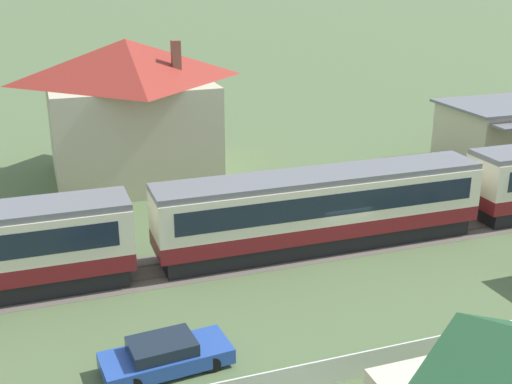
{
  "coord_description": "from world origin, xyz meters",
  "views": [
    {
      "loc": [
        -14.02,
        -27.26,
        13.93
      ],
      "look_at": [
        -3.05,
        4.19,
        2.03
      ],
      "focal_mm": 45.0,
      "sensor_mm": 36.0,
      "label": 1
    }
  ],
  "objects": [
    {
      "name": "ground_plane",
      "position": [
        0.0,
        0.0,
        0.0
      ],
      "size": [
        600.0,
        600.0,
        0.0
      ],
      "primitive_type": "plane",
      "color": "#566B42"
    },
    {
      "name": "passenger_train",
      "position": [
        -9.71,
        0.45,
        2.24
      ],
      "size": [
        72.33,
        2.89,
        4.04
      ],
      "color": "maroon",
      "rests_on": "ground_plane"
    },
    {
      "name": "station_building",
      "position": [
        18.51,
        10.17,
        2.19
      ],
      "size": [
        8.91,
        7.94,
        4.32
      ],
      "color": "beige",
      "rests_on": "ground_plane"
    },
    {
      "name": "station_house_red_roof",
      "position": [
        -8.13,
        15.28,
        4.83
      ],
      "size": [
        11.09,
        10.78,
        9.36
      ],
      "color": "beige",
      "rests_on": "ground_plane"
    },
    {
      "name": "parked_car_blue",
      "position": [
        -10.59,
        -7.48,
        0.58
      ],
      "size": [
        4.81,
        2.29,
        1.22
      ],
      "rotation": [
        0.0,
        0.0,
        0.09
      ],
      "color": "#284CA8",
      "rests_on": "ground_plane"
    },
    {
      "name": "yard_tree_0",
      "position": [
        -9.22,
        13.32,
        4.25
      ],
      "size": [
        3.56,
        3.56,
        6.06
      ],
      "color": "brown",
      "rests_on": "ground_plane"
    }
  ]
}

